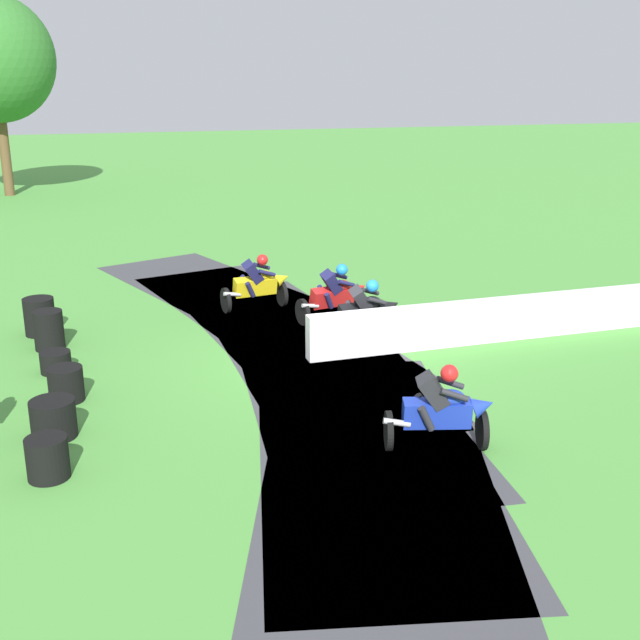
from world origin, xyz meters
name	(u,v)px	position (x,y,z in m)	size (l,w,h in m)	color
ground_plane	(317,360)	(0.00, 0.00, 0.00)	(120.00, 120.00, 0.00)	#4C933D
track_asphalt	(294,362)	(-0.47, -0.02, 0.00)	(6.08, 20.17, 0.01)	#3D3D42
safety_barrier	(541,315)	(4.98, 0.20, 0.45)	(0.30, 10.32, 0.90)	white
motorcycle_lead_blue	(442,409)	(0.79, -4.21, 0.66)	(1.71, 1.00, 1.42)	black
motorcycle_chase_black	(365,310)	(1.30, 0.93, 0.63)	(1.68, 0.92, 1.42)	black
motorcycle_trailing_red	(336,294)	(1.06, 2.30, 0.64)	(1.71, 1.03, 1.43)	black
motorcycle_fourth_yellow	(258,283)	(-0.44, 3.63, 0.65)	(1.69, 0.95, 1.43)	black
tire_stack_near	(48,458)	(-4.80, -3.56, 0.30)	(0.58, 0.58, 0.60)	black
tire_stack_mid_a	(53,419)	(-4.79, -2.23, 0.30)	(0.69, 0.69, 0.60)	black
tire_stack_mid_b	(66,384)	(-4.64, -0.81, 0.30)	(0.60, 0.60, 0.60)	black
tire_stack_far	(56,362)	(-4.88, 0.64, 0.20)	(0.57, 0.57, 0.40)	black
tire_stack_extra_a	(49,330)	(-5.06, 2.03, 0.40)	(0.59, 0.59, 0.80)	black
tire_stack_extra_b	(40,316)	(-5.29, 3.05, 0.40)	(0.64, 0.64, 0.80)	black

